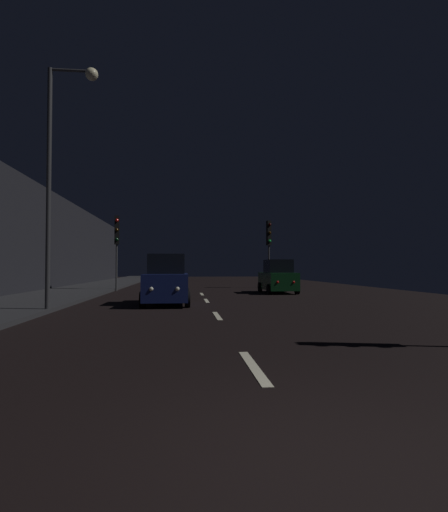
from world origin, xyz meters
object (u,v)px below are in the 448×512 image
object	(u,v)px
car_approaching_headlights	(167,281)
car_parked_right_far	(278,278)
traffic_light_far_right	(269,239)
traffic_light_far_left	(117,236)
streetlamp_overhead	(61,153)

from	to	relation	value
car_approaching_headlights	car_parked_right_far	world-z (taller)	car_approaching_headlights
traffic_light_far_right	car_parked_right_far	xyz separation A→B (m)	(-0.80, -6.27, -2.85)
traffic_light_far_left	car_approaching_headlights	size ratio (longest dim) A/B	1.19
streetlamp_overhead	car_approaching_headlights	bearing A→B (deg)	40.70
traffic_light_far_right	streetlamp_overhead	size ratio (longest dim) A/B	0.61
traffic_light_far_right	car_parked_right_far	distance (m)	6.93
traffic_light_far_left	streetlamp_overhead	bearing A→B (deg)	-9.06
streetlamp_overhead	car_approaching_headlights	xyz separation A→B (m)	(3.50, 3.01, -4.55)
streetlamp_overhead	car_approaching_headlights	distance (m)	6.48
streetlamp_overhead	car_parked_right_far	size ratio (longest dim) A/B	2.11
car_parked_right_far	traffic_light_far_left	bearing A→B (deg)	73.32
traffic_light_far_right	car_parked_right_far	bearing A→B (deg)	-18.41
traffic_light_far_left	car_parked_right_far	bearing A→B (deg)	63.36
traffic_light_far_left	car_approaching_headlights	bearing A→B (deg)	10.08
car_approaching_headlights	car_parked_right_far	distance (m)	9.61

